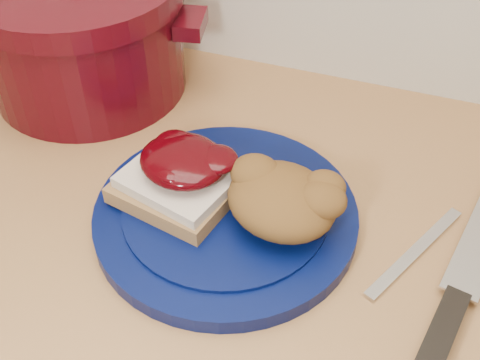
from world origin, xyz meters
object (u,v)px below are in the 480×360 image
(chef_knife, at_px, (452,309))
(butter_knife, at_px, (415,251))
(plate, at_px, (226,215))
(pepper_grinder, at_px, (103,24))
(dutch_oven, at_px, (83,33))

(chef_knife, xyz_separation_m, butter_knife, (-0.04, 0.07, -0.01))
(plate, xyz_separation_m, butter_knife, (0.21, 0.02, -0.01))
(plate, height_order, pepper_grinder, pepper_grinder)
(dutch_oven, bearing_deg, pepper_grinder, 94.46)
(plate, xyz_separation_m, pepper_grinder, (-0.28, 0.25, 0.06))
(butter_knife, height_order, pepper_grinder, pepper_grinder)
(plate, bearing_deg, butter_knife, 6.46)
(butter_knife, bearing_deg, dutch_oven, 96.85)
(butter_knife, distance_m, pepper_grinder, 0.55)
(pepper_grinder, bearing_deg, dutch_oven, -85.54)
(chef_knife, bearing_deg, dutch_oven, 78.18)
(chef_knife, distance_m, dutch_oven, 0.59)
(plate, height_order, butter_knife, plate)
(plate, relative_size, butter_knife, 1.75)
(plate, relative_size, chef_knife, 0.83)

